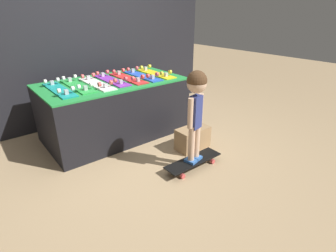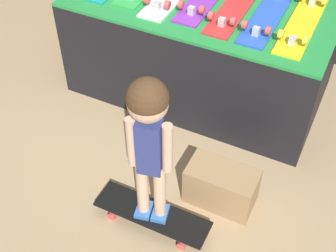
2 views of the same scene
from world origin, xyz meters
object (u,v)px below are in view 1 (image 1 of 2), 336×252
object	(u,v)px
skateboard_purple_on_rack	(111,80)
skateboard_on_floor	(193,161)
skateboard_teal_on_rack	(59,89)
skateboard_yellow_on_rack	(155,73)
skateboard_blue_on_rack	(142,75)
skateboard_red_on_rack	(128,78)
skateboard_white_on_rack	(97,83)
skateboard_green_on_rack	(77,85)
storage_box	(193,138)
child	(196,100)

from	to	relation	value
skateboard_purple_on_rack	skateboard_on_floor	world-z (taller)	skateboard_purple_on_rack
skateboard_teal_on_rack	skateboard_yellow_on_rack	distance (m)	1.34
skateboard_blue_on_rack	skateboard_red_on_rack	bearing A→B (deg)	178.38
skateboard_red_on_rack	skateboard_blue_on_rack	size ratio (longest dim) A/B	1.00
skateboard_white_on_rack	skateboard_red_on_rack	bearing A→B (deg)	0.20
skateboard_green_on_rack	skateboard_yellow_on_rack	bearing A→B (deg)	-2.85
storage_box	skateboard_on_floor	bearing A→B (deg)	-132.63
skateboard_purple_on_rack	skateboard_blue_on_rack	world-z (taller)	same
skateboard_red_on_rack	skateboard_yellow_on_rack	distance (m)	0.45
skateboard_green_on_rack	storage_box	distance (m)	1.54
skateboard_teal_on_rack	skateboard_green_on_rack	world-z (taller)	same
skateboard_white_on_rack	skateboard_blue_on_rack	distance (m)	0.67
skateboard_yellow_on_rack	child	world-z (taller)	child
skateboard_yellow_on_rack	skateboard_on_floor	distance (m)	1.51
skateboard_red_on_rack	skateboard_blue_on_rack	bearing A→B (deg)	-1.62
skateboard_green_on_rack	skateboard_purple_on_rack	bearing A→B (deg)	-1.11
skateboard_teal_on_rack	skateboard_blue_on_rack	world-z (taller)	same
skateboard_yellow_on_rack	skateboard_green_on_rack	bearing A→B (deg)	177.15
skateboard_red_on_rack	storage_box	size ratio (longest dim) A/B	1.80
skateboard_green_on_rack	skateboard_on_floor	size ratio (longest dim) A/B	1.08
skateboard_purple_on_rack	skateboard_on_floor	xyz separation A→B (m)	(0.25, -1.31, -0.70)
skateboard_on_floor	storage_box	distance (m)	0.45
skateboard_yellow_on_rack	skateboard_teal_on_rack	bearing A→B (deg)	178.62
skateboard_green_on_rack	skateboard_purple_on_rack	distance (m)	0.45
skateboard_teal_on_rack	skateboard_purple_on_rack	distance (m)	0.67
child	storage_box	size ratio (longest dim) A/B	2.37
skateboard_purple_on_rack	child	bearing A→B (deg)	-79.26
skateboard_purple_on_rack	skateboard_yellow_on_rack	bearing A→B (deg)	-4.01
child	storage_box	xyz separation A→B (m)	(0.30, 0.33, -0.65)
skateboard_purple_on_rack	skateboard_on_floor	size ratio (longest dim) A/B	1.08
child	storage_box	distance (m)	0.79
skateboard_green_on_rack	skateboard_on_floor	world-z (taller)	skateboard_green_on_rack
skateboard_green_on_rack	skateboard_on_floor	bearing A→B (deg)	-62.16
skateboard_blue_on_rack	child	size ratio (longest dim) A/B	0.76
skateboard_red_on_rack	storage_box	xyz separation A→B (m)	(0.33, -0.94, -0.64)
skateboard_red_on_rack	child	size ratio (longest dim) A/B	0.76
skateboard_purple_on_rack	skateboard_red_on_rack	distance (m)	0.23
skateboard_white_on_rack	storage_box	bearing A→B (deg)	-50.62
skateboard_purple_on_rack	skateboard_red_on_rack	world-z (taller)	same
skateboard_blue_on_rack	storage_box	xyz separation A→B (m)	(0.10, -0.94, -0.64)
skateboard_purple_on_rack	child	xyz separation A→B (m)	(0.25, -1.31, 0.01)
skateboard_blue_on_rack	skateboard_yellow_on_rack	world-z (taller)	same
skateboard_teal_on_rack	skateboard_on_floor	size ratio (longest dim) A/B	1.08
skateboard_purple_on_rack	skateboard_green_on_rack	bearing A→B (deg)	178.89
skateboard_red_on_rack	skateboard_yellow_on_rack	world-z (taller)	same
skateboard_blue_on_rack	storage_box	distance (m)	1.14
storage_box	skateboard_teal_on_rack	bearing A→B (deg)	141.57
skateboard_purple_on_rack	child	distance (m)	1.33
skateboard_teal_on_rack	skateboard_red_on_rack	size ratio (longest dim) A/B	1.00
skateboard_on_floor	skateboard_blue_on_rack	bearing A→B (deg)	81.04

